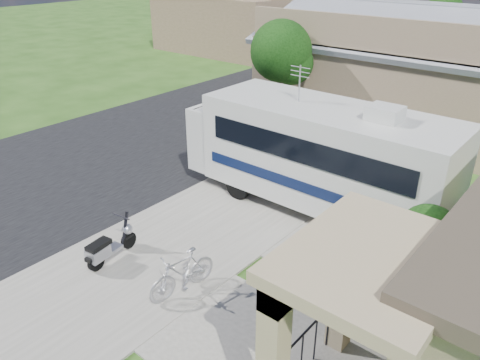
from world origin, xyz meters
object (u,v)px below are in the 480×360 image
Objects in this scene: motorhome at (317,152)px; scooter at (109,247)px; shrub at (426,264)px; bicycle at (182,275)px; pickup_truck at (288,87)px; van at (346,60)px.

motorhome is 6.21m from scooter.
scooter is (-2.32, -5.62, -1.28)m from motorhome.
shrub is 7.16m from scooter.
shrub is 1.56× the size of bicycle.
bicycle is at bearing -149.11° from shrub.
shrub is at bearing 131.35° from pickup_truck.
bicycle is 0.29× the size of pickup_truck.
van reaches higher than bicycle.
shrub reaches higher than van.
scooter is 0.26× the size of pickup_truck.
motorhome is 2.99× the size of shrub.
shrub reaches higher than pickup_truck.
pickup_truck is 7.63m from van.
shrub is at bearing -53.19° from van.
motorhome is 10.50m from pickup_truck.
motorhome is at bearing 125.53° from pickup_truck.
bicycle is 0.30× the size of van.
pickup_truck is 1.05× the size of van.
bicycle is (2.22, 0.33, 0.05)m from scooter.
motorhome is at bearing 97.58° from bicycle.
van is at bearing 117.77° from bicycle.
shrub is 0.47× the size of van.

